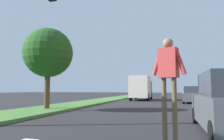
{
  "coord_description": "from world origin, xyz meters",
  "views": [
    {
      "loc": [
        0.68,
        4.68,
        1.41
      ],
      "look_at": [
        -3.52,
        19.5,
        2.85
      ],
      "focal_mm": 33.36,
      "sensor_mm": 36.0,
      "label": 1
    }
  ],
  "objects_px": {
    "pedestrian_performer": "(169,77)",
    "sedan_distant": "(189,93)",
    "tree_mid": "(48,53)",
    "sedan_midblock": "(192,95)",
    "traffic_light_gantry": "(51,10)",
    "truck_box_delivery": "(141,88)"
  },
  "relations": [
    {
      "from": "pedestrian_performer",
      "to": "truck_box_delivery",
      "type": "xyz_separation_m",
      "value": [
        -3.76,
        23.08,
        -0.03
      ]
    },
    {
      "from": "pedestrian_performer",
      "to": "sedan_distant",
      "type": "height_order",
      "value": "pedestrian_performer"
    },
    {
      "from": "tree_mid",
      "to": "sedan_distant",
      "type": "xyz_separation_m",
      "value": [
        10.8,
        24.01,
        -3.1
      ]
    },
    {
      "from": "traffic_light_gantry",
      "to": "sedan_midblock",
      "type": "height_order",
      "value": "traffic_light_gantry"
    },
    {
      "from": "pedestrian_performer",
      "to": "sedan_distant",
      "type": "relative_size",
      "value": 0.61
    },
    {
      "from": "tree_mid",
      "to": "sedan_midblock",
      "type": "relative_size",
      "value": 1.16
    },
    {
      "from": "traffic_light_gantry",
      "to": "truck_box_delivery",
      "type": "bearing_deg",
      "value": 88.86
    },
    {
      "from": "pedestrian_performer",
      "to": "sedan_midblock",
      "type": "bearing_deg",
      "value": 83.42
    },
    {
      "from": "tree_mid",
      "to": "sedan_midblock",
      "type": "height_order",
      "value": "tree_mid"
    },
    {
      "from": "sedan_midblock",
      "to": "sedan_distant",
      "type": "xyz_separation_m",
      "value": [
        0.61,
        12.81,
        -0.02
      ]
    },
    {
      "from": "traffic_light_gantry",
      "to": "pedestrian_performer",
      "type": "xyz_separation_m",
      "value": [
        4.18,
        -2.06,
        -2.69
      ]
    },
    {
      "from": "tree_mid",
      "to": "sedan_midblock",
      "type": "bearing_deg",
      "value": 47.72
    },
    {
      "from": "traffic_light_gantry",
      "to": "sedan_distant",
      "type": "height_order",
      "value": "traffic_light_gantry"
    },
    {
      "from": "pedestrian_performer",
      "to": "sedan_midblock",
      "type": "relative_size",
      "value": 0.53
    },
    {
      "from": "pedestrian_performer",
      "to": "truck_box_delivery",
      "type": "distance_m",
      "value": 23.38
    },
    {
      "from": "traffic_light_gantry",
      "to": "sedan_midblock",
      "type": "distance_m",
      "value": 18.48
    },
    {
      "from": "tree_mid",
      "to": "pedestrian_performer",
      "type": "height_order",
      "value": "tree_mid"
    },
    {
      "from": "tree_mid",
      "to": "traffic_light_gantry",
      "type": "xyz_separation_m",
      "value": [
        3.82,
        -5.77,
        0.46
      ]
    },
    {
      "from": "traffic_light_gantry",
      "to": "sedan_midblock",
      "type": "xyz_separation_m",
      "value": [
        6.38,
        16.98,
        -3.55
      ]
    },
    {
      "from": "traffic_light_gantry",
      "to": "truck_box_delivery",
      "type": "relative_size",
      "value": 1.39
    },
    {
      "from": "tree_mid",
      "to": "pedestrian_performer",
      "type": "relative_size",
      "value": 2.18
    },
    {
      "from": "tree_mid",
      "to": "pedestrian_performer",
      "type": "bearing_deg",
      "value": -44.44
    }
  ]
}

